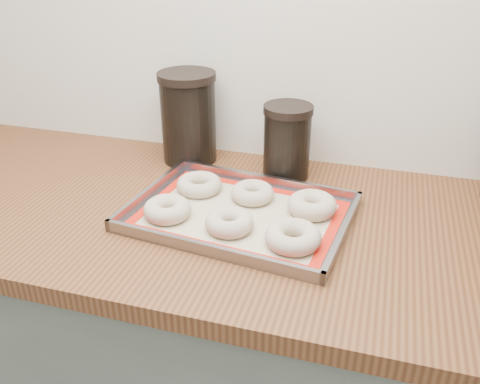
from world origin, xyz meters
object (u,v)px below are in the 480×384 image
(baking_tray, at_px, (240,214))
(bagel_front_left, at_px, (167,209))
(bagel_back_mid, at_px, (252,193))
(canister_left, at_px, (188,117))
(bagel_back_right, at_px, (312,205))
(canister_mid, at_px, (287,142))
(bagel_front_mid, at_px, (229,222))
(bagel_back_left, at_px, (199,184))
(bagel_front_right, at_px, (293,237))

(baking_tray, distance_m, bagel_front_left, 0.16)
(bagel_front_left, bearing_deg, bagel_back_mid, 39.24)
(baking_tray, height_order, canister_left, canister_left)
(bagel_back_mid, xyz_separation_m, bagel_back_right, (0.14, -0.02, 0.00))
(bagel_front_left, height_order, canister_mid, canister_mid)
(canister_left, distance_m, canister_mid, 0.27)
(bagel_front_mid, distance_m, bagel_back_mid, 0.14)
(baking_tray, relative_size, bagel_back_right, 4.68)
(bagel_back_right, bearing_deg, bagel_back_left, 174.04)
(baking_tray, distance_m, canister_mid, 0.25)
(bagel_front_right, distance_m, bagel_back_mid, 0.20)
(bagel_front_left, bearing_deg, bagel_back_left, 79.98)
(bagel_front_left, bearing_deg, canister_left, 102.45)
(bagel_front_left, bearing_deg, canister_mid, 54.42)
(bagel_back_right, bearing_deg, bagel_front_left, -160.61)
(bagel_back_left, height_order, canister_mid, canister_mid)
(canister_mid, bearing_deg, bagel_back_right, -61.67)
(baking_tray, bearing_deg, canister_mid, 76.79)
(bagel_front_mid, height_order, canister_mid, canister_mid)
(baking_tray, xyz_separation_m, bagel_back_mid, (0.01, 0.07, 0.02))
(bagel_back_left, distance_m, canister_mid, 0.24)
(baking_tray, bearing_deg, bagel_front_right, -32.31)
(bagel_back_left, distance_m, bagel_back_mid, 0.13)
(bagel_back_right, bearing_deg, baking_tray, -161.01)
(bagel_back_left, bearing_deg, bagel_back_right, -5.96)
(bagel_front_left, relative_size, bagel_back_right, 0.96)
(bagel_front_mid, distance_m, canister_left, 0.39)
(canister_mid, bearing_deg, canister_left, 174.14)
(baking_tray, height_order, bagel_back_left, bagel_back_left)
(canister_mid, bearing_deg, bagel_back_left, -140.14)
(bagel_back_left, bearing_deg, bagel_front_left, -100.02)
(bagel_front_mid, xyz_separation_m, bagel_back_right, (0.15, 0.12, 0.00))
(bagel_front_left, xyz_separation_m, canister_mid, (0.20, 0.28, 0.07))
(canister_left, bearing_deg, canister_mid, -5.86)
(canister_mid, bearing_deg, baking_tray, -103.21)
(baking_tray, height_order, bagel_back_right, bagel_back_right)
(bagel_front_left, relative_size, bagel_back_left, 0.97)
(bagel_back_left, xyz_separation_m, canister_left, (-0.09, 0.17, 0.10))
(bagel_front_right, bearing_deg, bagel_back_right, 83.41)
(baking_tray, xyz_separation_m, canister_mid, (0.05, 0.23, 0.09))
(bagel_back_left, distance_m, canister_left, 0.22)
(bagel_back_left, bearing_deg, bagel_back_mid, -2.50)
(bagel_front_right, height_order, canister_left, canister_left)
(baking_tray, xyz_separation_m, bagel_back_left, (-0.12, 0.08, 0.01))
(bagel_back_mid, distance_m, canister_mid, 0.17)
(baking_tray, bearing_deg, canister_left, 130.15)
(bagel_front_mid, bearing_deg, baking_tray, 86.94)
(bagel_front_left, distance_m, bagel_front_right, 0.28)
(bagel_front_left, height_order, bagel_back_left, bagel_front_left)
(bagel_back_mid, distance_m, bagel_back_right, 0.14)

